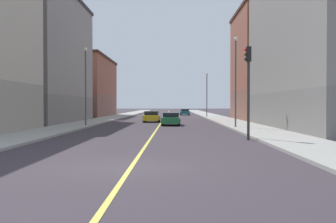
% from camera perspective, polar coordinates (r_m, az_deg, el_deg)
% --- Properties ---
extents(ground_plane, '(400.00, 400.00, 0.00)m').
position_cam_1_polar(ground_plane, '(14.00, -5.19, -7.82)').
color(ground_plane, '#383036').
rests_on(ground_plane, ground).
extents(sidewalk_left, '(3.83, 168.00, 0.15)m').
position_cam_1_polar(sidewalk_left, '(63.17, 7.00, -0.89)').
color(sidewalk_left, '#9E9B93').
rests_on(sidewalk_left, ground).
extents(sidewalk_right, '(3.83, 168.00, 0.15)m').
position_cam_1_polar(sidewalk_right, '(63.55, -8.03, -0.88)').
color(sidewalk_right, '#9E9B93').
rests_on(sidewalk_right, ground).
extents(lane_center_stripe, '(0.16, 154.00, 0.01)m').
position_cam_1_polar(lane_center_stripe, '(62.81, -0.54, -0.96)').
color(lane_center_stripe, '#E5D14C').
rests_on(lane_center_stripe, ground).
extents(building_left_near, '(10.86, 23.98, 22.37)m').
position_cam_1_polar(building_left_near, '(38.77, 22.74, 14.41)').
color(building_left_near, slate).
rests_on(building_left_near, ground).
extents(building_left_mid, '(10.86, 14.49, 14.99)m').
position_cam_1_polar(building_left_mid, '(57.07, 15.11, 6.35)').
color(building_left_mid, brown).
rests_on(building_left_mid, ground).
extents(building_right_midblock, '(10.86, 21.03, 15.24)m').
position_cam_1_polar(building_right_midblock, '(50.65, -18.90, 7.16)').
color(building_right_midblock, slate).
rests_on(building_right_midblock, ground).
extents(building_right_distant, '(10.86, 21.17, 10.55)m').
position_cam_1_polar(building_right_distant, '(73.77, -12.51, 3.41)').
color(building_right_distant, brown).
rests_on(building_right_distant, ground).
extents(traffic_light_left_near, '(0.40, 0.32, 5.63)m').
position_cam_1_polar(traffic_light_left_near, '(24.81, 11.29, 4.50)').
color(traffic_light_left_near, '#2D2D2D').
rests_on(traffic_light_left_near, ground).
extents(street_lamp_left_near, '(0.36, 0.36, 7.99)m').
position_cam_1_polar(street_lamp_left_near, '(36.40, 9.56, 5.36)').
color(street_lamp_left_near, '#4C4C51').
rests_on(street_lamp_left_near, ground).
extents(street_lamp_right_near, '(0.36, 0.36, 7.46)m').
position_cam_1_polar(street_lamp_right_near, '(39.39, -11.60, 4.61)').
color(street_lamp_right_near, '#4C4C51').
rests_on(street_lamp_right_near, ground).
extents(street_lamp_left_far, '(0.36, 0.36, 7.27)m').
position_cam_1_polar(street_lamp_left_far, '(66.94, 5.53, 3.04)').
color(street_lamp_left_far, '#4C4C51').
rests_on(street_lamp_left_far, ground).
extents(car_yellow, '(1.98, 4.20, 1.33)m').
position_cam_1_polar(car_yellow, '(49.24, -2.32, -0.74)').
color(car_yellow, gold).
rests_on(car_yellow, ground).
extents(car_green, '(1.97, 4.27, 1.31)m').
position_cam_1_polar(car_green, '(41.56, 0.44, -1.08)').
color(car_green, '#1E6B38').
rests_on(car_green, ground).
extents(car_teal, '(1.90, 3.94, 1.25)m').
position_cam_1_polar(car_teal, '(80.99, 2.39, -0.09)').
color(car_teal, '#196670').
rests_on(car_teal, ground).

